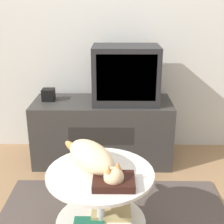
# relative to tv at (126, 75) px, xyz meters

# --- Properties ---
(wall_back) EXTENTS (8.00, 0.05, 2.60)m
(wall_back) POSITION_rel_tv_xyz_m (-0.09, 0.33, 0.51)
(wall_back) COLOR silver
(wall_back) RESTS_ON ground_plane
(tv_stand) EXTENTS (1.18, 0.48, 0.55)m
(tv_stand) POSITION_rel_tv_xyz_m (-0.20, 0.01, -0.51)
(tv_stand) COLOR #33302D
(tv_stand) RESTS_ON ground_plane
(tv) EXTENTS (0.54, 0.36, 0.47)m
(tv) POSITION_rel_tv_xyz_m (0.00, 0.00, 0.00)
(tv) COLOR #232326
(tv) RESTS_ON tv_stand
(speaker) EXTENTS (0.10, 0.10, 0.10)m
(speaker) POSITION_rel_tv_xyz_m (-0.66, 0.03, -0.19)
(speaker) COLOR black
(speaker) RESTS_ON tv_stand
(coffee_table) EXTENTS (0.59, 0.59, 0.47)m
(coffee_table) POSITION_rel_tv_xyz_m (-0.16, -1.05, -0.47)
(coffee_table) COLOR #B2B2B7
(coffee_table) RESTS_ON rug
(dvd_box) EXTENTS (0.21, 0.16, 0.04)m
(dvd_box) POSITION_rel_tv_xyz_m (-0.09, -1.17, -0.28)
(dvd_box) COLOR black
(dvd_box) RESTS_ON coffee_table
(cat) EXTENTS (0.38, 0.50, 0.14)m
(cat) POSITION_rel_tv_xyz_m (-0.21, -1.02, -0.23)
(cat) COLOR beige
(cat) RESTS_ON coffee_table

